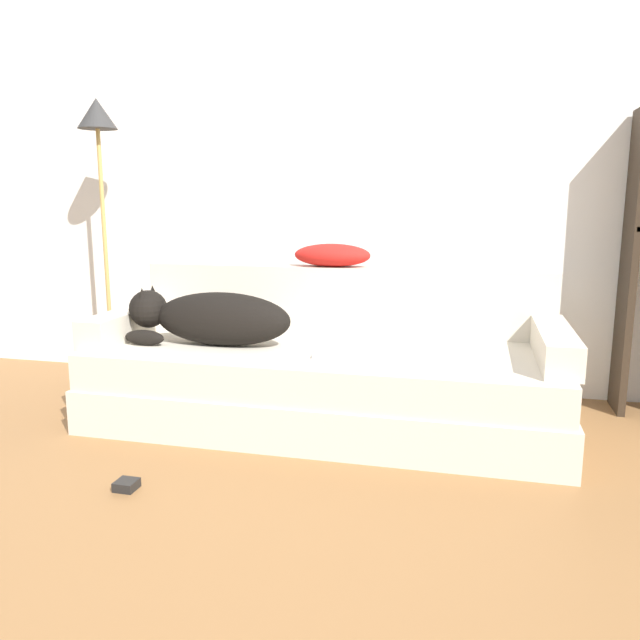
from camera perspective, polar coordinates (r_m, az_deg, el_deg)
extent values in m
cube|color=white|center=(3.72, 1.09, 14.92)|extent=(7.77, 0.06, 2.70)
cube|color=beige|center=(3.12, 0.45, -7.43)|extent=(2.25, 0.94, 0.21)
cube|color=beige|center=(3.06, 0.41, -4.06)|extent=(2.21, 0.90, 0.17)
cube|color=beige|center=(3.39, 2.03, 1.93)|extent=(2.21, 0.15, 0.35)
cube|color=beige|center=(3.42, -17.00, -0.24)|extent=(0.15, 0.75, 0.14)
cube|color=beige|center=(2.96, 20.63, -2.10)|extent=(0.15, 0.75, 0.14)
ellipsoid|color=black|center=(3.08, -8.91, 0.10)|extent=(0.69, 0.23, 0.26)
sphere|color=black|center=(3.25, -15.43, 0.98)|extent=(0.19, 0.19, 0.19)
cone|color=black|center=(3.20, -15.94, 2.09)|extent=(0.07, 0.07, 0.09)
cone|color=black|center=(3.29, -15.04, 2.36)|extent=(0.07, 0.07, 0.09)
ellipsoid|color=black|center=(3.17, -15.76, -1.57)|extent=(0.21, 0.06, 0.08)
cube|color=#B7B7BC|center=(2.89, 2.99, -2.99)|extent=(0.38, 0.27, 0.02)
ellipsoid|color=red|center=(3.38, 1.12, 5.95)|extent=(0.42, 0.21, 0.12)
cube|color=#2D2319|center=(3.54, 26.40, 4.54)|extent=(0.04, 0.26, 1.53)
cylinder|color=tan|center=(4.03, -18.34, -5.17)|extent=(0.23, 0.23, 0.02)
cylinder|color=tan|center=(3.90, -18.99, 5.40)|extent=(0.02, 0.02, 1.46)
cone|color=#333333|center=(3.92, -19.74, 17.35)|extent=(0.22, 0.22, 0.17)
cube|color=black|center=(2.56, -17.27, -14.21)|extent=(0.08, 0.08, 0.04)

